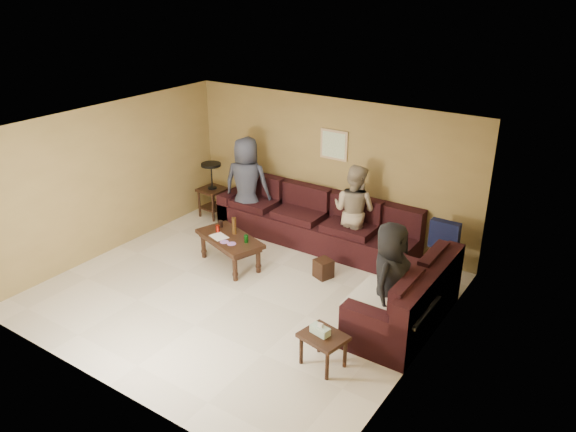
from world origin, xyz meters
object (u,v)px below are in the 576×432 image
object	(u,v)px
side_table_right	(323,339)
person_right	(389,280)
coffee_table	(230,241)
waste_bin	(323,268)
person_left	(247,184)
person_middle	(354,211)
end_table_left	(212,189)
sectional_sofa	(340,248)

from	to	relation	value
side_table_right	person_right	distance (m)	1.20
coffee_table	waste_bin	distance (m)	1.58
person_left	person_right	distance (m)	3.87
person_middle	person_right	world-z (taller)	person_middle
side_table_right	person_middle	world-z (taller)	person_middle
end_table_left	waste_bin	bearing A→B (deg)	-16.22
waste_bin	person_middle	size ratio (longest dim) A/B	0.19
person_middle	coffee_table	bearing A→B (deg)	47.49
coffee_table	side_table_right	distance (m)	2.90
person_right	coffee_table	bearing A→B (deg)	80.00
sectional_sofa	side_table_right	distance (m)	2.53
sectional_sofa	waste_bin	xyz separation A→B (m)	(-0.05, -0.44, -0.18)
side_table_right	waste_bin	xyz separation A→B (m)	(-1.09, 1.86, -0.23)
waste_bin	person_right	xyz separation A→B (m)	(1.43, -0.78, 0.64)
sectional_sofa	side_table_right	bearing A→B (deg)	-65.72
coffee_table	end_table_left	xyz separation A→B (m)	(-1.55, 1.37, 0.14)
person_left	person_middle	size ratio (longest dim) A/B	1.10
sectional_sofa	person_middle	distance (m)	0.70
end_table_left	person_left	distance (m)	0.97
person_right	sectional_sofa	bearing A→B (deg)	44.10
end_table_left	person_left	xyz separation A→B (m)	(0.91, -0.08, 0.31)
end_table_left	person_right	bearing A→B (deg)	-20.50
side_table_right	person_middle	bearing A→B (deg)	111.08
coffee_table	side_table_right	xyz separation A→B (m)	(2.56, -1.37, -0.04)
coffee_table	sectional_sofa	bearing A→B (deg)	31.62
waste_bin	side_table_right	bearing A→B (deg)	-59.72
coffee_table	person_middle	bearing A→B (deg)	44.66
side_table_right	waste_bin	size ratio (longest dim) A/B	2.01
coffee_table	waste_bin	bearing A→B (deg)	18.50
person_left	waste_bin	bearing A→B (deg)	140.69
coffee_table	waste_bin	xyz separation A→B (m)	(1.47, 0.49, -0.27)
sectional_sofa	end_table_left	bearing A→B (deg)	171.92
end_table_left	person_middle	bearing A→B (deg)	1.57
coffee_table	person_left	bearing A→B (deg)	116.18
waste_bin	person_middle	bearing A→B (deg)	90.09
sectional_sofa	coffee_table	size ratio (longest dim) A/B	3.51
person_left	person_right	size ratio (longest dim) A/B	1.11
sectional_sofa	end_table_left	xyz separation A→B (m)	(-3.06, 0.43, 0.24)
sectional_sofa	person_right	xyz separation A→B (m)	(1.38, -1.23, 0.46)
side_table_right	person_left	xyz separation A→B (m)	(-3.19, 2.66, 0.49)
end_table_left	person_right	world-z (taller)	person_right
sectional_sofa	person_middle	bearing A→B (deg)	95.38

